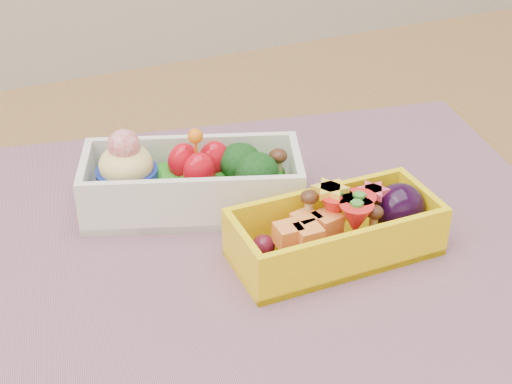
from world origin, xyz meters
name	(u,v)px	position (x,y,z in m)	size (l,w,h in m)	color
table	(248,363)	(0.00, 0.00, 0.65)	(1.20, 0.80, 0.75)	brown
placemat	(250,239)	(0.02, 0.03, 0.75)	(0.51, 0.39, 0.00)	gray
bento_white	(191,181)	(-0.01, 0.09, 0.78)	(0.19, 0.13, 0.07)	silver
bento_yellow	(340,229)	(0.07, -0.02, 0.78)	(0.15, 0.07, 0.05)	yellow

